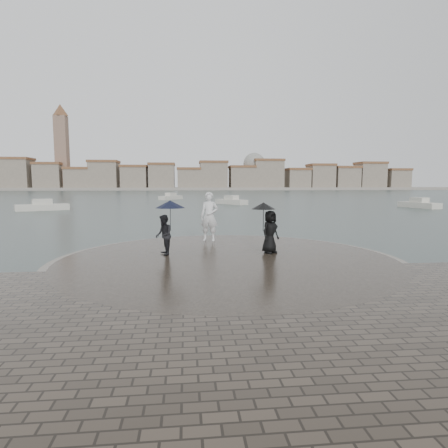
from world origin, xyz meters
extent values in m
plane|color=#2B3835|center=(0.00, 0.00, 0.00)|extent=(400.00, 400.00, 0.00)
cube|color=#2D261E|center=(0.00, -6.00, 0.18)|extent=(16.00, 16.00, 0.36)
cylinder|color=gray|center=(0.00, 3.50, 0.16)|extent=(12.50, 12.50, 0.32)
cylinder|color=#2D261E|center=(0.00, 3.50, 0.18)|extent=(11.90, 11.90, 0.36)
imported|color=white|center=(-0.40, 7.62, 1.50)|extent=(0.95, 0.76, 2.28)
imported|color=black|center=(-2.31, 4.30, 1.12)|extent=(0.71, 0.84, 1.51)
cylinder|color=black|center=(-2.06, 4.40, 1.71)|extent=(0.02, 0.02, 0.90)
cone|color=black|center=(-2.06, 4.40, 2.26)|extent=(1.14, 1.14, 0.28)
imported|color=black|center=(1.73, 4.29, 1.18)|extent=(0.95, 0.90, 1.64)
cylinder|color=black|center=(1.48, 4.39, 1.66)|extent=(0.02, 0.02, 0.90)
cone|color=black|center=(1.48, 4.39, 2.18)|extent=(0.94, 0.94, 0.26)
cube|color=gray|center=(0.00, 163.00, 0.60)|extent=(260.00, 20.00, 1.20)
cube|color=gray|center=(-74.00, 160.00, 6.50)|extent=(13.00, 10.00, 13.00)
cube|color=brown|center=(-74.00, 160.00, 13.50)|extent=(13.60, 10.60, 1.00)
cube|color=gray|center=(-60.00, 160.00, 5.50)|extent=(11.00, 10.00, 11.00)
cube|color=brown|center=(-60.00, 160.00, 11.50)|extent=(11.60, 10.60, 1.00)
cube|color=gray|center=(-48.00, 160.00, 4.50)|extent=(10.00, 10.00, 9.00)
cube|color=brown|center=(-48.00, 160.00, 9.50)|extent=(10.60, 10.60, 1.00)
cube|color=gray|center=(-37.00, 160.00, 6.00)|extent=(12.00, 10.00, 12.00)
cube|color=brown|center=(-37.00, 160.00, 12.50)|extent=(12.60, 10.60, 1.00)
cube|color=gray|center=(-24.00, 160.00, 5.00)|extent=(11.00, 10.00, 10.00)
cube|color=brown|center=(-24.00, 160.00, 10.50)|extent=(11.60, 10.60, 1.00)
cube|color=gray|center=(-12.00, 160.00, 5.50)|extent=(11.00, 10.00, 11.00)
cube|color=brown|center=(-12.00, 160.00, 11.50)|extent=(11.60, 10.60, 1.00)
cube|color=gray|center=(0.00, 160.00, 4.50)|extent=(10.00, 10.00, 9.00)
cube|color=brown|center=(0.00, 160.00, 9.50)|extent=(10.60, 10.60, 1.00)
cube|color=gray|center=(11.00, 160.00, 6.00)|extent=(12.00, 10.00, 12.00)
cube|color=brown|center=(11.00, 160.00, 12.50)|extent=(12.60, 10.60, 1.00)
cube|color=gray|center=(24.00, 160.00, 5.00)|extent=(11.00, 10.00, 10.00)
cube|color=brown|center=(24.00, 160.00, 10.50)|extent=(11.60, 10.60, 1.00)
cube|color=gray|center=(36.00, 160.00, 6.50)|extent=(13.00, 10.00, 13.00)
cube|color=brown|center=(36.00, 160.00, 13.50)|extent=(13.60, 10.60, 1.00)
cube|color=gray|center=(50.00, 160.00, 4.50)|extent=(10.00, 10.00, 9.00)
cube|color=brown|center=(50.00, 160.00, 9.50)|extent=(10.60, 10.60, 1.00)
cube|color=gray|center=(61.00, 160.00, 5.50)|extent=(11.00, 10.00, 11.00)
cube|color=brown|center=(61.00, 160.00, 11.50)|extent=(11.60, 10.60, 1.00)
cube|color=gray|center=(73.00, 160.00, 5.00)|extent=(11.00, 10.00, 10.00)
cube|color=brown|center=(73.00, 160.00, 10.50)|extent=(11.60, 10.60, 1.00)
cube|color=gray|center=(85.00, 160.00, 6.00)|extent=(12.00, 10.00, 12.00)
cube|color=brown|center=(85.00, 160.00, 12.50)|extent=(12.60, 10.60, 1.00)
cube|color=gray|center=(98.00, 160.00, 4.50)|extent=(10.00, 10.00, 9.00)
cube|color=brown|center=(98.00, 160.00, 9.50)|extent=(10.60, 10.60, 1.00)
cube|color=#846654|center=(-55.00, 162.00, 16.00)|extent=(5.00, 5.00, 32.00)
cone|color=brown|center=(-55.00, 162.00, 34.50)|extent=(6.80, 6.80, 5.00)
sphere|color=gray|center=(30.00, 162.00, 12.00)|extent=(10.00, 10.00, 10.00)
cube|color=beige|center=(5.14, 44.63, 0.25)|extent=(4.40, 5.46, 0.90)
cube|color=beige|center=(5.14, 44.63, 0.85)|extent=(2.11, 2.33, 0.90)
cube|color=beige|center=(-17.55, 34.17, 0.25)|extent=(5.63, 3.92, 0.90)
cube|color=beige|center=(-17.55, 34.17, 0.85)|extent=(2.33, 1.98, 0.90)
cube|color=beige|center=(-4.28, 61.30, 0.25)|extent=(4.46, 5.43, 0.90)
cube|color=beige|center=(-4.28, 61.30, 0.85)|extent=(2.13, 2.33, 0.90)
cube|color=beige|center=(27.41, 34.12, 0.25)|extent=(2.66, 5.71, 0.90)
cube|color=beige|center=(27.41, 34.12, 0.85)|extent=(1.57, 2.20, 0.90)
camera|label=1|loc=(-1.48, -9.67, 3.03)|focal=30.00mm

